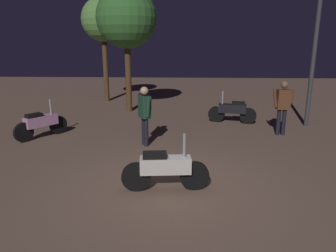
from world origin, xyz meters
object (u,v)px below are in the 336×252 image
(motorcycle_black_parked_left, at_px, (232,111))
(person_rider_beside, at_px, (283,103))
(motorcycle_pink_parked_right, at_px, (41,123))
(person_bystander_far, at_px, (145,111))
(motorcycle_white_foreground, at_px, (165,168))
(streetlamp_near, at_px, (316,34))

(motorcycle_black_parked_left, xyz_separation_m, person_rider_beside, (1.25, -1.43, 0.54))
(motorcycle_black_parked_left, relative_size, person_rider_beside, 1.00)
(motorcycle_black_parked_left, distance_m, motorcycle_pink_parked_right, 6.23)
(person_bystander_far, bearing_deg, motorcycle_white_foreground, -105.32)
(streetlamp_near, bearing_deg, motorcycle_pink_parked_right, -168.00)
(person_rider_beside, bearing_deg, streetlamp_near, 130.68)
(motorcycle_white_foreground, xyz_separation_m, motorcycle_pink_parked_right, (-3.83, 3.27, 0.00))
(person_rider_beside, bearing_deg, motorcycle_black_parked_left, -141.63)
(motorcycle_white_foreground, distance_m, streetlamp_near, 7.22)
(streetlamp_near, bearing_deg, motorcycle_black_parked_left, 172.97)
(motorcycle_pink_parked_right, relative_size, person_rider_beside, 0.85)
(motorcycle_white_foreground, height_order, person_bystander_far, person_bystander_far)
(motorcycle_black_parked_left, relative_size, person_bystander_far, 1.02)
(motorcycle_black_parked_left, xyz_separation_m, streetlamp_near, (2.45, -0.30, 2.56))
(motorcycle_white_foreground, distance_m, motorcycle_black_parked_left, 5.72)
(person_bystander_far, distance_m, streetlamp_near, 6.05)
(motorcycle_black_parked_left, distance_m, streetlamp_near, 3.56)
(motorcycle_black_parked_left, relative_size, streetlamp_near, 0.35)
(motorcycle_pink_parked_right, distance_m, person_bystander_far, 3.23)
(motorcycle_pink_parked_right, xyz_separation_m, person_bystander_far, (3.13, -0.57, 0.52))
(motorcycle_black_parked_left, height_order, motorcycle_pink_parked_right, same)
(motorcycle_white_foreground, xyz_separation_m, motorcycle_black_parked_left, (2.04, 5.34, 0.00))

